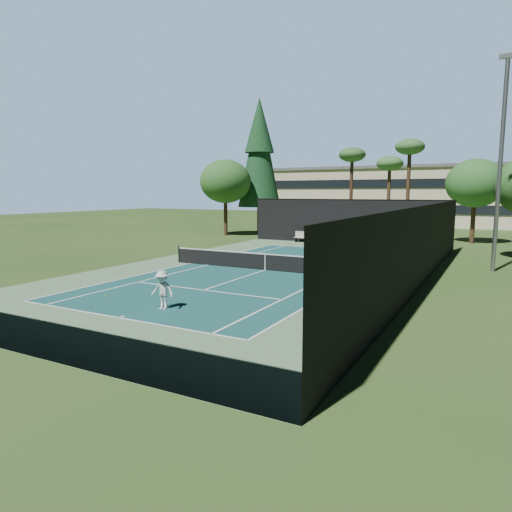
{
  "coord_description": "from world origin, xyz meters",
  "views": [
    {
      "loc": [
        12.23,
        -23.91,
        4.62
      ],
      "look_at": [
        1.0,
        -3.0,
        1.3
      ],
      "focal_mm": 32.0,
      "sensor_mm": 36.0,
      "label": 1
    }
  ],
  "objects_px": {
    "tennis_ball_d": "(197,258)",
    "park_bench": "(302,237)",
    "tennis_ball_c": "(274,265)",
    "player": "(162,290)",
    "tennis_ball_a": "(105,296)",
    "tennis_ball_b": "(220,260)",
    "trash_bin": "(346,239)",
    "tennis_net": "(265,261)"
  },
  "relations": [
    {
      "from": "tennis_ball_b",
      "to": "park_bench",
      "type": "bearing_deg",
      "value": 88.03
    },
    {
      "from": "tennis_ball_c",
      "to": "trash_bin",
      "type": "height_order",
      "value": "trash_bin"
    },
    {
      "from": "tennis_net",
      "to": "tennis_ball_c",
      "type": "bearing_deg",
      "value": 101.77
    },
    {
      "from": "tennis_ball_b",
      "to": "tennis_ball_c",
      "type": "relative_size",
      "value": 1.05
    },
    {
      "from": "tennis_net",
      "to": "park_bench",
      "type": "bearing_deg",
      "value": 104.39
    },
    {
      "from": "tennis_ball_c",
      "to": "tennis_ball_a",
      "type": "bearing_deg",
      "value": -103.34
    },
    {
      "from": "trash_bin",
      "to": "player",
      "type": "bearing_deg",
      "value": -89.27
    },
    {
      "from": "player",
      "to": "trash_bin",
      "type": "xyz_separation_m",
      "value": [
        -0.32,
        25.33,
        -0.3
      ]
    },
    {
      "from": "trash_bin",
      "to": "tennis_ball_c",
      "type": "bearing_deg",
      "value": -92.93
    },
    {
      "from": "tennis_net",
      "to": "trash_bin",
      "type": "relative_size",
      "value": 13.65
    },
    {
      "from": "tennis_ball_b",
      "to": "tennis_ball_d",
      "type": "height_order",
      "value": "tennis_ball_d"
    },
    {
      "from": "tennis_ball_b",
      "to": "tennis_ball_c",
      "type": "distance_m",
      "value": 3.98
    },
    {
      "from": "player",
      "to": "tennis_ball_a",
      "type": "distance_m",
      "value": 3.85
    },
    {
      "from": "tennis_ball_c",
      "to": "tennis_net",
      "type": "bearing_deg",
      "value": -78.23
    },
    {
      "from": "tennis_ball_c",
      "to": "tennis_ball_d",
      "type": "xyz_separation_m",
      "value": [
        -6.15,
        0.22,
        0.01
      ]
    },
    {
      "from": "park_bench",
      "to": "trash_bin",
      "type": "distance_m",
      "value": 4.19
    },
    {
      "from": "tennis_ball_c",
      "to": "player",
      "type": "bearing_deg",
      "value": -85.28
    },
    {
      "from": "player",
      "to": "tennis_ball_b",
      "type": "xyz_separation_m",
      "value": [
        -4.97,
        11.98,
        -0.74
      ]
    },
    {
      "from": "tennis_ball_b",
      "to": "tennis_ball_d",
      "type": "xyz_separation_m",
      "value": [
        -2.18,
        0.34,
        0.01
      ]
    },
    {
      "from": "tennis_ball_c",
      "to": "tennis_ball_b",
      "type": "bearing_deg",
      "value": -178.31
    },
    {
      "from": "player",
      "to": "park_bench",
      "type": "distance_m",
      "value": 25.8
    },
    {
      "from": "player",
      "to": "tennis_ball_b",
      "type": "relative_size",
      "value": 23.54
    },
    {
      "from": "tennis_ball_b",
      "to": "park_bench",
      "type": "distance_m",
      "value": 13.44
    },
    {
      "from": "trash_bin",
      "to": "park_bench",
      "type": "bearing_deg",
      "value": 179.04
    },
    {
      "from": "tennis_ball_b",
      "to": "tennis_ball_d",
      "type": "bearing_deg",
      "value": 171.08
    },
    {
      "from": "tennis_net",
      "to": "tennis_ball_a",
      "type": "xyz_separation_m",
      "value": [
        -3.17,
        -9.54,
        -0.52
      ]
    },
    {
      "from": "tennis_ball_a",
      "to": "tennis_ball_c",
      "type": "height_order",
      "value": "tennis_ball_a"
    },
    {
      "from": "tennis_ball_a",
      "to": "trash_bin",
      "type": "height_order",
      "value": "trash_bin"
    },
    {
      "from": "park_bench",
      "to": "tennis_ball_b",
      "type": "bearing_deg",
      "value": -91.97
    },
    {
      "from": "tennis_ball_d",
      "to": "park_bench",
      "type": "distance_m",
      "value": 13.35
    },
    {
      "from": "tennis_ball_b",
      "to": "trash_bin",
      "type": "height_order",
      "value": "trash_bin"
    },
    {
      "from": "player",
      "to": "park_bench",
      "type": "height_order",
      "value": "player"
    },
    {
      "from": "tennis_ball_b",
      "to": "tennis_net",
      "type": "bearing_deg",
      "value": -23.55
    },
    {
      "from": "tennis_ball_c",
      "to": "park_bench",
      "type": "distance_m",
      "value": 13.77
    },
    {
      "from": "tennis_ball_b",
      "to": "park_bench",
      "type": "relative_size",
      "value": 0.04
    },
    {
      "from": "tennis_ball_a",
      "to": "tennis_ball_d",
      "type": "bearing_deg",
      "value": 106.12
    },
    {
      "from": "tennis_net",
      "to": "tennis_ball_b",
      "type": "distance_m",
      "value": 4.83
    },
    {
      "from": "tennis_ball_b",
      "to": "tennis_ball_c",
      "type": "xyz_separation_m",
      "value": [
        3.97,
        0.12,
        -0.0
      ]
    },
    {
      "from": "tennis_ball_a",
      "to": "trash_bin",
      "type": "bearing_deg",
      "value": 82.15
    },
    {
      "from": "tennis_ball_a",
      "to": "tennis_ball_b",
      "type": "height_order",
      "value": "tennis_ball_a"
    },
    {
      "from": "player",
      "to": "tennis_ball_c",
      "type": "distance_m",
      "value": 12.16
    },
    {
      "from": "tennis_net",
      "to": "tennis_ball_c",
      "type": "height_order",
      "value": "tennis_net"
    }
  ]
}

